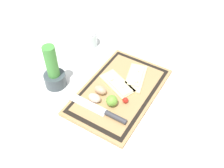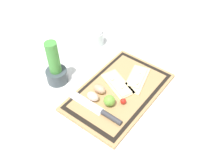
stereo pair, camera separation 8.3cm
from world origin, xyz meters
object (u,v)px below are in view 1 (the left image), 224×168
pizza_slice_far (118,84)px  lime (112,101)px  knife (106,113)px  egg_pink (95,98)px  herb_pot (54,73)px  pizza_slice_near (136,77)px  egg_brown (100,90)px  cherry_tomato_red (125,100)px  sauce_jar (89,39)px

pizza_slice_far → lime: (-0.12, -0.04, 0.02)m
pizza_slice_far → knife: bearing=-165.7°
knife → egg_pink: (0.04, 0.08, 0.01)m
pizza_slice_far → lime: 0.12m
lime → herb_pot: size_ratio=0.22×
herb_pot → pizza_slice_near: bearing=-55.3°
pizza_slice_far → egg_brown: bearing=154.7°
cherry_tomato_red → herb_pot: 0.35m
pizza_slice_far → cherry_tomato_red: (-0.07, -0.08, 0.01)m
herb_pot → sauce_jar: bearing=6.7°
egg_pink → sauce_jar: bearing=38.2°
pizza_slice_near → knife: size_ratio=0.67×
lime → herb_pot: bearing=93.5°
pizza_slice_far → knife: size_ratio=0.66×
knife → herb_pot: size_ratio=1.31×
egg_pink → lime: 0.08m
knife → egg_brown: (0.09, 0.08, 0.01)m
sauce_jar → lime: bearing=-132.7°
egg_brown → cherry_tomato_red: bearing=-84.7°
pizza_slice_near → sauce_jar: (0.11, 0.35, 0.01)m
herb_pot → egg_brown: bearing=-77.5°
pizza_slice_far → egg_pink: bearing=164.8°
herb_pot → knife: bearing=-97.2°
egg_pink → lime: bearing=-75.1°
egg_pink → sauce_jar: 0.42m
knife → cherry_tomato_red: cherry_tomato_red is taller
pizza_slice_near → knife: (-0.25, 0.01, 0.00)m
egg_brown → lime: (-0.03, -0.08, 0.01)m
lime → knife: bearing=-175.1°
knife → lime: bearing=4.9°
pizza_slice_far → herb_pot: (-0.13, 0.26, 0.05)m
pizza_slice_near → herb_pot: bearing=124.7°
pizza_slice_far → cherry_tomato_red: bearing=-131.7°
pizza_slice_near → pizza_slice_far: same height
egg_pink → sauce_jar: (0.33, 0.26, -0.00)m
cherry_tomato_red → lime: bearing=133.9°
egg_brown → pizza_slice_near: bearing=-28.9°
pizza_slice_near → knife: 0.26m
egg_brown → egg_pink: size_ratio=1.00×
egg_brown → sauce_jar: bearing=42.6°
pizza_slice_near → cherry_tomato_red: cherry_tomato_red is taller
pizza_slice_near → egg_pink: (-0.22, 0.09, 0.01)m
cherry_tomato_red → pizza_slice_near: bearing=11.0°
pizza_slice_far → egg_pink: 0.14m
pizza_slice_far → egg_brown: egg_brown is taller
herb_pot → pizza_slice_far: bearing=-62.8°
knife → lime: (0.06, 0.00, 0.02)m
pizza_slice_far → egg_pink: (-0.14, 0.04, 0.01)m
herb_pot → egg_pink: bearing=-90.5°
lime → cherry_tomato_red: bearing=-46.1°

